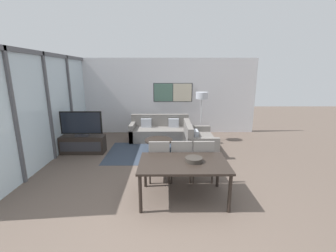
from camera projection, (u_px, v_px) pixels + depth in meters
The scene contains 15 objects.
ground_plane at pixel (160, 222), 3.55m from camera, with size 24.00×24.00×0.00m, color brown.
wall_back at pixel (164, 96), 8.49m from camera, with size 6.95×0.09×2.80m.
window_wall_left at pixel (47, 103), 5.80m from camera, with size 0.07×5.42×2.80m.
area_rug at pixel (159, 152), 6.59m from camera, with size 2.99×1.88×0.01m.
tv_console at pixel (83, 144), 6.53m from camera, with size 1.25×0.44×0.51m.
television at pixel (81, 124), 6.38m from camera, with size 1.18×0.20×0.72m.
sofa_main at pixel (160, 132), 7.81m from camera, with size 2.01×0.86×0.85m.
sofa_side at pixel (197, 142), 6.69m from camera, with size 0.86×1.49×0.85m.
coffee_table at pixel (159, 143), 6.52m from camera, with size 0.81×0.81×0.40m.
dining_table at pixel (183, 165), 4.07m from camera, with size 1.61×1.00×0.73m.
dining_chair_left at pixel (159, 159), 4.76m from camera, with size 0.46×0.46×0.94m.
dining_chair_centre at pixel (181, 158), 4.78m from camera, with size 0.46×0.46×0.94m.
dining_chair_right at pixel (202, 158), 4.77m from camera, with size 0.46×0.46×0.94m.
fruit_bowl at pixel (194, 159), 4.06m from camera, with size 0.31×0.31×0.08m.
floor_lamp at pixel (202, 99), 7.37m from camera, with size 0.40×0.40×1.66m.
Camera 1 is at (0.11, -3.09, 2.32)m, focal length 24.00 mm.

